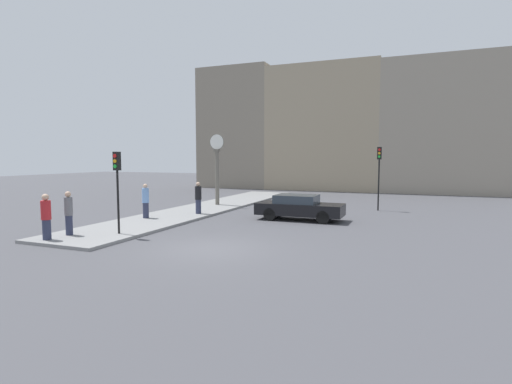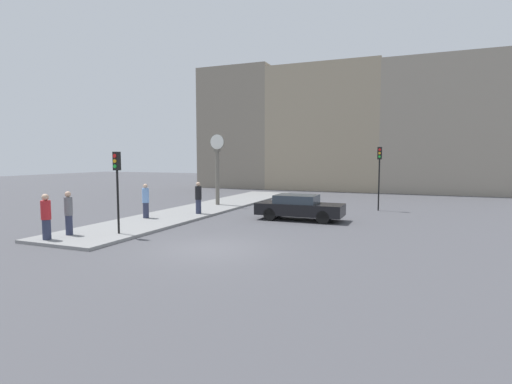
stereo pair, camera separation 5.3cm
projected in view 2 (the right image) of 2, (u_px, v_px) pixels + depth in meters
The scene contains 11 objects.
ground_plane at pixel (210, 249), 14.32m from camera, with size 120.00×120.00×0.00m, color #47474C.
sidewalk_corner at pixel (208, 208), 25.44m from camera, with size 3.66×23.62×0.13m, color gray.
building_row at pixel (343, 128), 39.61m from camera, with size 30.88×5.00×12.77m.
sedan_car at pixel (299, 207), 20.84m from camera, with size 4.49×1.74×1.32m.
traffic_light_near at pixel (117, 175), 16.33m from camera, with size 0.26×0.24×3.38m.
traffic_light_far at pixel (379, 165), 24.39m from camera, with size 0.26×0.24×3.91m.
street_clock at pixel (217, 167), 26.47m from camera, with size 1.05×0.34×4.70m.
pedestrian_black_jacket at pixel (198, 198), 22.33m from camera, with size 0.36×0.36×1.78m.
pedestrian_blue_stripe at pixel (146, 201), 20.71m from camera, with size 0.35×0.35×1.78m.
pedestrian_red_top at pixel (46, 217), 15.24m from camera, with size 0.36×0.36×1.77m.
pedestrian_grey_jacket at pixel (69, 213), 16.17m from camera, with size 0.32×0.32×1.78m.
Camera 2 is at (6.80, -12.45, 3.28)m, focal length 28.00 mm.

